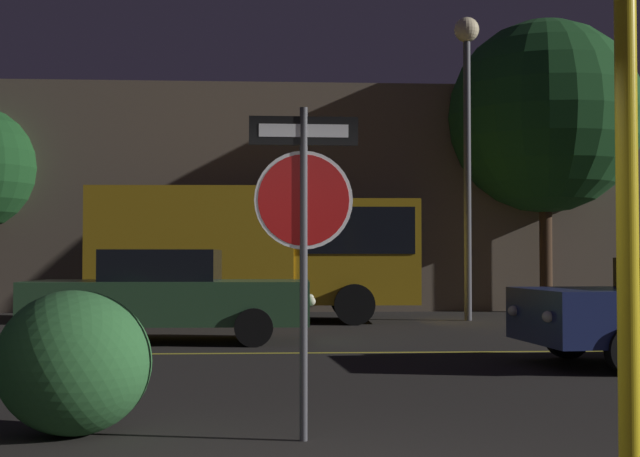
{
  "coord_description": "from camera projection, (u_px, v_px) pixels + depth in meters",
  "views": [
    {
      "loc": [
        -0.23,
        -4.73,
        1.38
      ],
      "look_at": [
        0.28,
        4.15,
        1.67
      ],
      "focal_mm": 50.0,
      "sensor_mm": 36.0,
      "label": 1
    }
  ],
  "objects": [
    {
      "name": "road_center_stripe",
      "position": [
        285.0,
        353.0,
        12.83
      ],
      "size": [
        42.79,
        0.12,
        0.01
      ],
      "primitive_type": "cube",
      "color": "gold",
      "rests_on": "ground_plane"
    },
    {
      "name": "street_lamp",
      "position": [
        467.0,
        102.0,
        19.66
      ],
      "size": [
        0.55,
        0.55,
        6.71
      ],
      "color": "#4C4C51",
      "rests_on": "ground_plane"
    },
    {
      "name": "stop_sign",
      "position": [
        304.0,
        207.0,
        6.75
      ],
      "size": [
        0.83,
        0.06,
        2.52
      ],
      "rotation": [
        0.0,
        0.0,
        0.02
      ],
      "color": "#4C4C51",
      "rests_on": "ground_plane"
    },
    {
      "name": "passing_car_2",
      "position": [
        169.0,
        296.0,
        14.61
      ],
      "size": [
        4.69,
        2.08,
        1.51
      ],
      "rotation": [
        0.0,
        0.0,
        -1.6
      ],
      "color": "#335B38",
      "rests_on": "ground_plane"
    },
    {
      "name": "delivery_truck",
      "position": [
        262.0,
        247.0,
        19.2
      ],
      "size": [
        6.97,
        2.51,
        2.86
      ],
      "rotation": [
        0.0,
        0.0,
        -1.6
      ],
      "color": "gold",
      "rests_on": "ground_plane"
    },
    {
      "name": "hedge_bush_2",
      "position": [
        74.0,
        363.0,
        6.91
      ],
      "size": [
        1.2,
        1.12,
        1.13
      ],
      "primitive_type": "ellipsoid",
      "color": "#2D6633",
      "rests_on": "ground_plane"
    },
    {
      "name": "building_backdrop",
      "position": [
        376.0,
        202.0,
        24.82
      ],
      "size": [
        29.7,
        4.05,
        5.87
      ],
      "primitive_type": "cube",
      "color": "#6B5B4C",
      "rests_on": "ground_plane"
    },
    {
      "name": "yellow_pole_right",
      "position": [
        628.0,
        243.0,
        4.96
      ],
      "size": [
        0.12,
        0.12,
        2.92
      ],
      "primitive_type": "cylinder",
      "color": "yellow",
      "rests_on": "ground_plane"
    },
    {
      "name": "tree_0",
      "position": [
        545.0,
        117.0,
        22.66
      ],
      "size": [
        4.92,
        4.92,
        7.43
      ],
      "color": "#422D1E",
      "rests_on": "ground_plane"
    }
  ]
}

